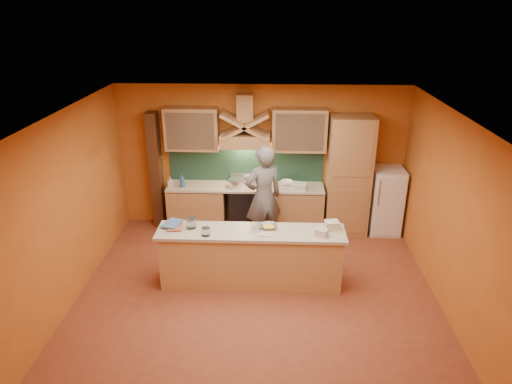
{
  "coord_description": "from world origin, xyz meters",
  "views": [
    {
      "loc": [
        0.23,
        -5.9,
        4.21
      ],
      "look_at": [
        -0.04,
        0.9,
        1.34
      ],
      "focal_mm": 32.0,
      "sensor_mm": 36.0,
      "label": 1
    }
  ],
  "objects_px": {
    "kitchen_scale": "(256,228)",
    "person": "(264,197)",
    "mixing_bowl": "(269,227)",
    "stove": "(246,208)",
    "fridge": "(386,201)"
  },
  "relations": [
    {
      "from": "stove",
      "to": "mixing_bowl",
      "type": "bearing_deg",
      "value": -75.39
    },
    {
      "from": "mixing_bowl",
      "to": "stove",
      "type": "bearing_deg",
      "value": 104.61
    },
    {
      "from": "stove",
      "to": "person",
      "type": "bearing_deg",
      "value": -59.81
    },
    {
      "from": "person",
      "to": "mixing_bowl",
      "type": "bearing_deg",
      "value": 70.76
    },
    {
      "from": "kitchen_scale",
      "to": "mixing_bowl",
      "type": "height_order",
      "value": "kitchen_scale"
    },
    {
      "from": "kitchen_scale",
      "to": "person",
      "type": "bearing_deg",
      "value": 104.01
    },
    {
      "from": "kitchen_scale",
      "to": "mixing_bowl",
      "type": "bearing_deg",
      "value": 42.57
    },
    {
      "from": "fridge",
      "to": "kitchen_scale",
      "type": "distance_m",
      "value": 3.09
    },
    {
      "from": "kitchen_scale",
      "to": "mixing_bowl",
      "type": "xyz_separation_m",
      "value": [
        0.19,
        0.09,
        -0.01
      ]
    },
    {
      "from": "stove",
      "to": "fridge",
      "type": "xyz_separation_m",
      "value": [
        2.7,
        0.0,
        0.2
      ]
    },
    {
      "from": "stove",
      "to": "mixing_bowl",
      "type": "distance_m",
      "value": 1.94
    },
    {
      "from": "fridge",
      "to": "person",
      "type": "xyz_separation_m",
      "value": [
        -2.34,
        -0.63,
        0.31
      ]
    },
    {
      "from": "person",
      "to": "mixing_bowl",
      "type": "distance_m",
      "value": 1.19
    },
    {
      "from": "fridge",
      "to": "kitchen_scale",
      "type": "xyz_separation_m",
      "value": [
        -2.42,
        -1.9,
        0.34
      ]
    },
    {
      "from": "stove",
      "to": "kitchen_scale",
      "type": "bearing_deg",
      "value": -81.64
    }
  ]
}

